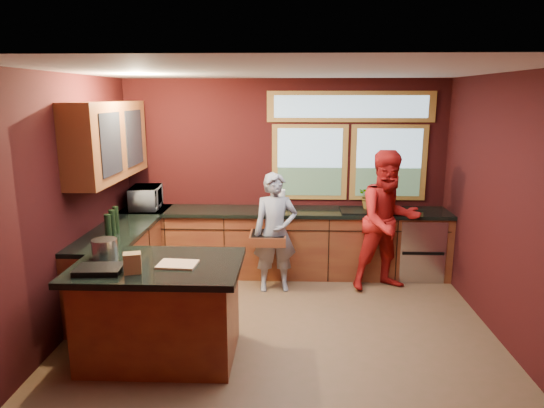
# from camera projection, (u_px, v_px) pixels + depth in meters

# --- Properties ---
(floor) EXTENTS (4.50, 4.50, 0.00)m
(floor) POSITION_uv_depth(u_px,v_px,m) (282.00, 330.00, 5.22)
(floor) COLOR brown
(floor) RESTS_ON ground
(room_shell) EXTENTS (4.52, 4.02, 2.71)m
(room_shell) POSITION_uv_depth(u_px,v_px,m) (227.00, 160.00, 5.16)
(room_shell) COLOR black
(room_shell) RESTS_ON ground
(back_counter) EXTENTS (4.50, 0.64, 0.93)m
(back_counter) POSITION_uv_depth(u_px,v_px,m) (298.00, 242.00, 6.77)
(back_counter) COLOR #561F14
(back_counter) RESTS_ON floor
(left_counter) EXTENTS (0.64, 2.30, 0.93)m
(left_counter) POSITION_uv_depth(u_px,v_px,m) (126.00, 260.00, 6.02)
(left_counter) COLOR #561F14
(left_counter) RESTS_ON floor
(island) EXTENTS (1.55, 1.05, 0.95)m
(island) POSITION_uv_depth(u_px,v_px,m) (160.00, 310.00, 4.60)
(island) COLOR #561F14
(island) RESTS_ON floor
(person_grey) EXTENTS (0.60, 0.44, 1.53)m
(person_grey) POSITION_uv_depth(u_px,v_px,m) (275.00, 233.00, 6.15)
(person_grey) COLOR slate
(person_grey) RESTS_ON floor
(person_red) EXTENTS (1.05, 0.92, 1.81)m
(person_red) POSITION_uv_depth(u_px,v_px,m) (388.00, 221.00, 6.17)
(person_red) COLOR #A51513
(person_red) RESTS_ON floor
(microwave) EXTENTS (0.44, 0.60, 0.31)m
(microwave) POSITION_uv_depth(u_px,v_px,m) (146.00, 198.00, 6.71)
(microwave) COLOR #999999
(microwave) RESTS_ON left_counter
(potted_plant) EXTENTS (0.35, 0.30, 0.39)m
(potted_plant) POSITION_uv_depth(u_px,v_px,m) (371.00, 196.00, 6.63)
(potted_plant) COLOR #999999
(potted_plant) RESTS_ON back_counter
(paper_towel) EXTENTS (0.12, 0.12, 0.28)m
(paper_towel) POSITION_uv_depth(u_px,v_px,m) (281.00, 200.00, 6.64)
(paper_towel) COLOR white
(paper_towel) RESTS_ON back_counter
(cutting_board) EXTENTS (0.37, 0.28, 0.02)m
(cutting_board) POSITION_uv_depth(u_px,v_px,m) (178.00, 264.00, 4.44)
(cutting_board) COLOR tan
(cutting_board) RESTS_ON island
(stock_pot) EXTENTS (0.24, 0.24, 0.18)m
(stock_pot) POSITION_uv_depth(u_px,v_px,m) (105.00, 248.00, 4.65)
(stock_pot) COLOR #B6B7BB
(stock_pot) RESTS_ON island
(paper_bag) EXTENTS (0.18, 0.16, 0.18)m
(paper_bag) POSITION_uv_depth(u_px,v_px,m) (132.00, 263.00, 4.24)
(paper_bag) COLOR brown
(paper_bag) RESTS_ON island
(black_tray) EXTENTS (0.42, 0.31, 0.05)m
(black_tray) POSITION_uv_depth(u_px,v_px,m) (99.00, 270.00, 4.27)
(black_tray) COLOR black
(black_tray) RESTS_ON island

